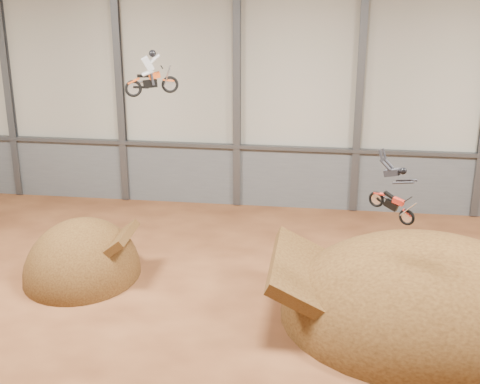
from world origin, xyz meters
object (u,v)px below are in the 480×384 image
fmx_rider_a (152,71)px  fmx_rider_b (391,187)px  landing_ramp (423,319)px  takeoff_ramp (83,275)px

fmx_rider_a → fmx_rider_b: (9.67, -4.09, -3.25)m
landing_ramp → fmx_rider_b: (-1.81, -1.31, 6.00)m
landing_ramp → fmx_rider_b: bearing=-144.2°
takeoff_ramp → landing_ramp: 15.03m
landing_ramp → fmx_rider_a: fmx_rider_a is taller
landing_ramp → fmx_rider_b: size_ratio=4.60×
takeoff_ramp → fmx_rider_a: bearing=13.5°
takeoff_ramp → landing_ramp: (14.91, -1.95, 0.00)m
fmx_rider_a → fmx_rider_b: size_ratio=0.90×
fmx_rider_b → fmx_rider_a: bearing=-172.9°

